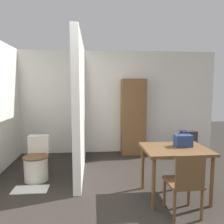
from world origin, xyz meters
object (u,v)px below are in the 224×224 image
at_px(wooden_cabinet, 133,117).
at_px(wooden_chair, 185,182).
at_px(toilet, 37,162).
at_px(handbag, 183,140).
at_px(space_heater, 188,143).
at_px(dining_table, 175,154).

bearing_deg(wooden_cabinet, wooden_chair, -86.82).
xyz_separation_m(toilet, handbag, (2.31, -0.78, 0.53)).
xyz_separation_m(wooden_chair, space_heater, (1.14, 2.41, -0.15)).
height_order(toilet, space_heater, toilet).
distance_m(dining_table, space_heater, 2.23).
bearing_deg(wooden_cabinet, space_heater, -11.65).
height_order(dining_table, handbag, handbag).
height_order(wooden_chair, toilet, wooden_chair).
bearing_deg(space_heater, handbag, -116.83).
bearing_deg(wooden_chair, handbag, 69.35).
height_order(wooden_chair, handbag, handbag).
bearing_deg(toilet, handbag, -18.72).
distance_m(toilet, wooden_cabinet, 2.45).
height_order(handbag, wooden_cabinet, wooden_cabinet).
xyz_separation_m(dining_table, handbag, (0.14, 0.07, 0.19)).
xyz_separation_m(handbag, space_heater, (0.94, 1.85, -0.53)).
height_order(dining_table, space_heater, dining_table).
relative_size(handbag, wooden_cabinet, 0.14).
distance_m(wooden_chair, handbag, 0.70).
bearing_deg(handbag, toilet, 161.28).
xyz_separation_m(wooden_chair, handbag, (0.20, 0.56, 0.38)).
distance_m(dining_table, toilet, 2.36).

